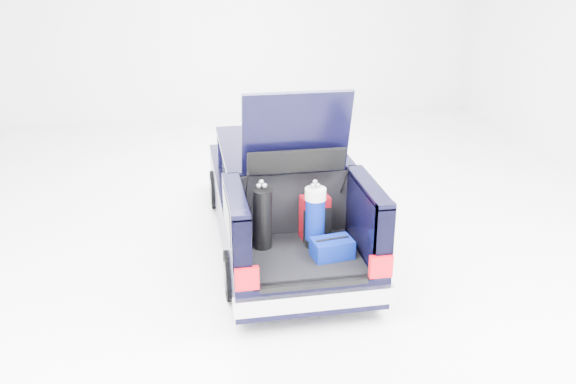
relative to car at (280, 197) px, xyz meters
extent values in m
plane|color=white|center=(0.00, -0.11, -0.67)|extent=(14.00, 14.00, 0.00)
cube|color=black|center=(0.00, 0.54, -0.17)|extent=(1.75, 3.00, 0.70)
cube|color=black|center=(0.00, 2.11, -0.27)|extent=(1.70, 0.30, 0.50)
cube|color=silver|center=(0.00, 2.25, -0.34)|extent=(1.72, 0.10, 0.22)
cube|color=black|center=(0.00, 0.04, 0.45)|extent=(1.55, 1.95, 0.54)
cube|color=black|center=(0.00, 0.04, 0.74)|extent=(1.62, 2.05, 0.06)
cube|color=black|center=(0.00, -1.61, -0.32)|extent=(1.75, 1.30, 0.40)
cube|color=black|center=(0.00, -1.59, -0.10)|extent=(1.32, 1.18, 0.05)
cube|color=black|center=(-0.78, -1.61, 0.30)|extent=(0.20, 1.30, 0.85)
cube|color=black|center=(0.78, -1.61, 0.30)|extent=(0.20, 1.30, 0.85)
cube|color=black|center=(-0.78, -1.61, 0.74)|extent=(0.20, 1.30, 0.06)
cube|color=black|center=(0.78, -1.61, 0.74)|extent=(0.20, 1.30, 0.06)
cube|color=black|center=(0.00, -0.99, 0.30)|extent=(1.36, 0.08, 0.84)
cube|color=silver|center=(0.00, -2.29, -0.29)|extent=(1.80, 0.12, 0.20)
cube|color=#A70711|center=(-0.74, -2.26, 0.05)|extent=(0.26, 0.07, 0.26)
cube|color=#A70711|center=(0.74, -2.26, 0.05)|extent=(0.26, 0.07, 0.26)
cube|color=black|center=(0.00, -2.25, -0.12)|extent=(1.20, 0.06, 0.06)
cube|color=black|center=(0.00, -1.16, 1.29)|extent=(1.28, 0.33, 1.03)
cube|color=black|center=(0.00, -1.12, 1.43)|extent=(0.95, 0.17, 0.54)
cylinder|color=black|center=(-0.82, 1.34, -0.36)|extent=(0.20, 0.62, 0.62)
cylinder|color=slate|center=(-0.82, 1.34, -0.36)|extent=(0.23, 0.36, 0.36)
cylinder|color=black|center=(0.82, 1.34, -0.36)|extent=(0.20, 0.62, 0.62)
cylinder|color=slate|center=(0.82, 1.34, -0.36)|extent=(0.23, 0.36, 0.36)
cylinder|color=black|center=(-0.82, -1.46, -0.36)|extent=(0.20, 0.62, 0.62)
cylinder|color=slate|center=(-0.82, -1.46, -0.36)|extent=(0.23, 0.36, 0.36)
cylinder|color=black|center=(0.82, -1.46, -0.36)|extent=(0.20, 0.62, 0.62)
cylinder|color=slate|center=(0.82, -1.46, -0.36)|extent=(0.23, 0.36, 0.36)
cube|color=#71030C|center=(0.23, -1.19, 0.20)|extent=(0.37, 0.25, 0.55)
cube|color=black|center=(0.23, -1.19, 0.49)|extent=(0.22, 0.07, 0.03)
cube|color=black|center=(0.23, -1.29, 0.15)|extent=(0.36, 0.05, 0.42)
cylinder|color=black|center=(-0.44, -1.34, 0.30)|extent=(0.29, 0.31, 0.76)
cube|color=white|center=(-0.44, -1.25, 0.33)|extent=(0.09, 0.04, 0.27)
sphere|color=#99999E|center=(-0.48, -1.33, 0.72)|extent=(0.06, 0.06, 0.06)
sphere|color=#99999E|center=(-0.41, -1.37, 0.74)|extent=(0.06, 0.06, 0.06)
cylinder|color=black|center=(0.18, -1.41, -0.02)|extent=(0.32, 0.32, 0.10)
cylinder|color=navy|center=(0.18, -1.41, 0.29)|extent=(0.29, 0.29, 0.53)
cylinder|color=white|center=(0.18, -1.41, 0.61)|extent=(0.32, 0.32, 0.14)
sphere|color=#99999E|center=(0.21, -1.39, 0.70)|extent=(0.06, 0.06, 0.06)
sphere|color=#99999E|center=(0.18, -1.37, 0.74)|extent=(0.06, 0.06, 0.06)
cube|color=navy|center=(0.32, -1.73, 0.04)|extent=(0.50, 0.37, 0.22)
cylinder|color=black|center=(0.32, -1.73, 0.16)|extent=(0.40, 0.08, 0.02)
camera|label=1|loc=(-1.30, -7.86, 3.33)|focal=38.00mm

